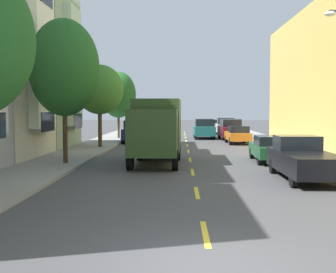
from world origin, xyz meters
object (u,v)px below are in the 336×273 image
at_px(delivery_box_truck, 157,127).
at_px(parked_suv_silver, 225,126).
at_px(parked_sedan_charcoal, 215,124).
at_px(street_tree_second, 64,68).
at_px(moving_teal_sedan, 204,128).
at_px(parked_pickup_black, 303,159).
at_px(parked_suv_navy, 136,131).
at_px(parked_sedan_champagne, 151,126).
at_px(parked_suv_burgundy, 230,129).
at_px(street_tree_third, 100,90).
at_px(parked_sedan_forest, 271,148).
at_px(parked_hatchback_orange, 238,135).
at_px(street_tree_farthest, 118,95).

xyz_separation_m(delivery_box_truck, parked_suv_silver, (6.24, 25.27, -0.93)).
bearing_deg(parked_sedan_charcoal, delivery_box_truck, -99.06).
bearing_deg(parked_sedan_charcoal, street_tree_second, -105.10).
bearing_deg(moving_teal_sedan, parked_pickup_black, -83.99).
bearing_deg(parked_suv_silver, street_tree_second, -112.20).
bearing_deg(parked_suv_navy, parked_sedan_champagne, 89.62).
bearing_deg(parked_suv_burgundy, street_tree_third, -136.05).
bearing_deg(parked_sedan_forest, parked_suv_silver, 89.80).
distance_m(delivery_box_truck, moving_teal_sedan, 20.26).
distance_m(parked_hatchback_orange, parked_suv_navy, 8.73).
height_order(delivery_box_truck, parked_sedan_charcoal, delivery_box_truck).
bearing_deg(parked_hatchback_orange, street_tree_third, -156.34).
relative_size(parked_suv_silver, parked_sedan_forest, 1.07).
distance_m(street_tree_second, moving_teal_sedan, 23.08).
relative_size(parked_pickup_black, parked_sedan_charcoal, 1.17).
distance_m(parked_hatchback_orange, parked_sedan_champagne, 21.13).
relative_size(street_tree_second, parked_sedan_charcoal, 1.59).
bearing_deg(parked_sedan_charcoal, street_tree_farthest, -118.01).
distance_m(parked_suv_silver, parked_suv_burgundy, 6.49).
height_order(parked_suv_burgundy, parked_sedan_charcoal, parked_suv_burgundy).
height_order(parked_suv_burgundy, parked_sedan_champagne, parked_suv_burgundy).
distance_m(parked_pickup_black, parked_suv_burgundy, 24.16).
distance_m(parked_pickup_black, parked_sedan_champagne, 38.89).
relative_size(parked_suv_navy, parked_suv_burgundy, 0.99).
xyz_separation_m(street_tree_second, parked_hatchback_orange, (10.64, 14.48, -4.19)).
relative_size(parked_hatchback_orange, moving_teal_sedan, 0.84).
distance_m(street_tree_farthest, parked_sedan_champagne, 14.76).
height_order(street_tree_farthest, parked_sedan_charcoal, street_tree_farthest).
bearing_deg(parked_suv_navy, parked_pickup_black, -65.89).
xyz_separation_m(parked_pickup_black, parked_suv_silver, (-0.02, 30.64, 0.16)).
bearing_deg(parked_sedan_champagne, street_tree_second, -93.59).
distance_m(parked_suv_silver, parked_sedan_forest, 24.69).
relative_size(parked_hatchback_orange, parked_suv_silver, 0.83).
relative_size(delivery_box_truck, parked_suv_silver, 1.51).
bearing_deg(moving_teal_sedan, parked_sedan_forest, -82.48).
distance_m(parked_hatchback_orange, parked_suv_silver, 12.09).
bearing_deg(delivery_box_truck, parked_sedan_forest, 5.39).
bearing_deg(parked_suv_navy, parked_suv_burgundy, 26.71).
bearing_deg(parked_suv_navy, delivery_box_truck, -79.77).
bearing_deg(parked_pickup_black, parked_suv_silver, 90.04).
distance_m(parked_suv_burgundy, parked_sedan_charcoal, 19.75).
xyz_separation_m(street_tree_third, parked_sedan_champagne, (2.12, 24.00, -3.53)).
height_order(parked_hatchback_orange, parked_suv_burgundy, parked_suv_burgundy).
distance_m(street_tree_farthest, parked_sedan_forest, 21.05).
height_order(delivery_box_truck, parked_suv_burgundy, delivery_box_truck).
distance_m(parked_suv_burgundy, moving_teal_sedan, 2.70).
bearing_deg(parked_hatchback_orange, street_tree_second, -126.31).
bearing_deg(parked_pickup_black, parked_suv_burgundy, 90.51).
bearing_deg(parked_pickup_black, parked_sedan_charcoal, 90.15).
bearing_deg(parked_sedan_forest, delivery_box_truck, -174.61).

